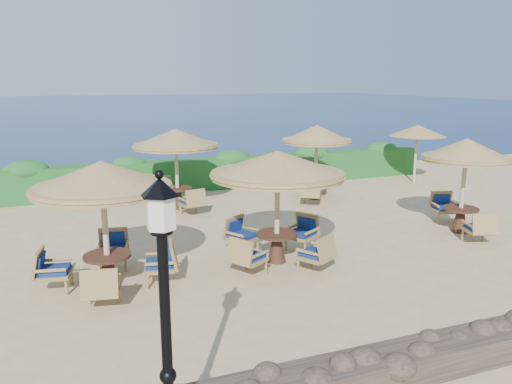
# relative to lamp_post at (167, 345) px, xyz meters

# --- Properties ---
(ground) EXTENTS (120.00, 120.00, 0.00)m
(ground) POSITION_rel_lamp_post_xyz_m (4.80, 6.80, -1.55)
(ground) COLOR tan
(ground) RESTS_ON ground
(sea) EXTENTS (160.00, 160.00, 0.00)m
(sea) POSITION_rel_lamp_post_xyz_m (4.80, 76.80, -1.55)
(sea) COLOR #0C1E4F
(sea) RESTS_ON ground
(hedge) EXTENTS (18.00, 0.90, 1.20)m
(hedge) POSITION_rel_lamp_post_xyz_m (4.80, 14.00, -0.95)
(hedge) COLOR #1A5121
(hedge) RESTS_ON ground
(stone_wall) EXTENTS (15.00, 0.65, 0.44)m
(stone_wall) POSITION_rel_lamp_post_xyz_m (4.80, 0.60, -1.33)
(stone_wall) COLOR brown
(stone_wall) RESTS_ON ground
(lamp_post) EXTENTS (0.44, 0.44, 3.31)m
(lamp_post) POSITION_rel_lamp_post_xyz_m (0.00, 0.00, 0.00)
(lamp_post) COLOR black
(lamp_post) RESTS_ON ground
(extra_parasol) EXTENTS (2.30, 2.30, 2.41)m
(extra_parasol) POSITION_rel_lamp_post_xyz_m (12.60, 12.00, 0.62)
(extra_parasol) COLOR #C9B48E
(extra_parasol) RESTS_ON ground
(cafe_set_0) EXTENTS (2.88, 2.88, 2.65)m
(cafe_set_0) POSITION_rel_lamp_post_xyz_m (-0.21, 5.47, 0.27)
(cafe_set_0) COLOR #C9B48E
(cafe_set_0) RESTS_ON ground
(cafe_set_1) EXTENTS (3.11, 3.11, 2.65)m
(cafe_set_1) POSITION_rel_lamp_post_xyz_m (3.63, 5.58, 0.34)
(cafe_set_1) COLOR #C9B48E
(cafe_set_1) RESTS_ON ground
(cafe_set_2) EXTENTS (2.40, 2.88, 2.65)m
(cafe_set_2) POSITION_rel_lamp_post_xyz_m (9.39, 5.91, 0.37)
(cafe_set_2) COLOR #C9B48E
(cafe_set_2) RESTS_ON ground
(cafe_set_3) EXTENTS (2.80, 2.89, 2.65)m
(cafe_set_3) POSITION_rel_lamp_post_xyz_m (2.51, 11.35, 0.46)
(cafe_set_3) COLOR #C9B48E
(cafe_set_3) RESTS_ON ground
(cafe_set_4) EXTENTS (2.48, 2.70, 2.65)m
(cafe_set_4) POSITION_rel_lamp_post_xyz_m (7.44, 10.94, 0.39)
(cafe_set_4) COLOR #C9B48E
(cafe_set_4) RESTS_ON ground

